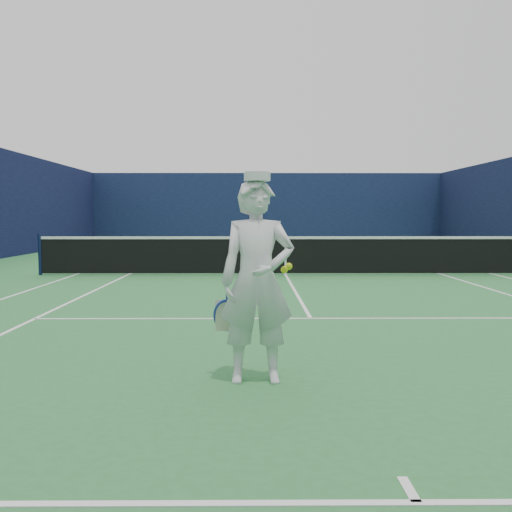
{
  "coord_description": "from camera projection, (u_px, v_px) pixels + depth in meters",
  "views": [
    {
      "loc": [
        -0.88,
        -14.82,
        1.53
      ],
      "look_at": [
        -0.83,
        -8.11,
        1.06
      ],
      "focal_mm": 40.0,
      "sensor_mm": 36.0,
      "label": 1
    }
  ],
  "objects": [
    {
      "name": "tennis_player",
      "position": [
        257.0,
        280.0,
        5.23
      ],
      "size": [
        0.79,
        0.48,
        1.93
      ],
      "rotation": [
        0.0,
        0.0,
        0.05
      ],
      "color": "white",
      "rests_on": "ground"
    },
    {
      "name": "tennis_net",
      "position": [
        286.0,
        254.0,
        14.85
      ],
      "size": [
        12.88,
        0.09,
        1.07
      ],
      "color": "#141E4C",
      "rests_on": "ground"
    },
    {
      "name": "court_markings",
      "position": [
        285.0,
        275.0,
        14.89
      ],
      "size": [
        11.03,
        23.83,
        0.01
      ],
      "color": "white",
      "rests_on": "ground"
    },
    {
      "name": "ground",
      "position": [
        285.0,
        275.0,
        14.89
      ],
      "size": [
        80.0,
        80.0,
        0.0
      ],
      "primitive_type": "plane",
      "color": "#2B7338",
      "rests_on": "ground"
    },
    {
      "name": "windscreen_fence",
      "position": [
        286.0,
        198.0,
        14.75
      ],
      "size": [
        20.12,
        36.12,
        4.0
      ],
      "color": "#10193C",
      "rests_on": "ground"
    }
  ]
}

